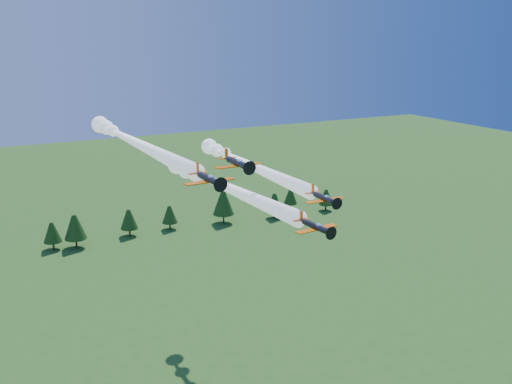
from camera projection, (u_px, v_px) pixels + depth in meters
name	position (u px, v px, depth m)	size (l,w,h in m)	color
plane_lead	(217.00, 183.00, 102.06)	(9.34, 50.59, 3.70)	black
plane_left	(131.00, 140.00, 106.51)	(7.91, 61.64, 3.70)	black
plane_right	(242.00, 162.00, 117.98)	(6.94, 54.89, 3.70)	black
plane_slot	(237.00, 163.00, 91.34)	(8.01, 8.74, 2.83)	black
treeline	(79.00, 226.00, 182.02)	(171.37, 18.87, 11.99)	#382314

